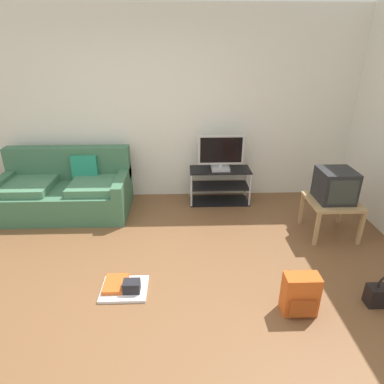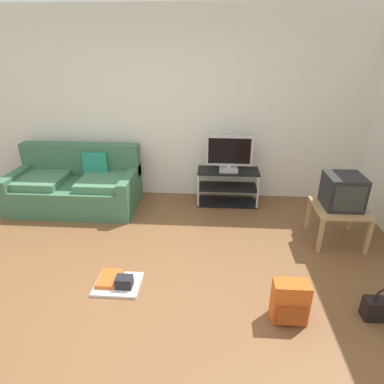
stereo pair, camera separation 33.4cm
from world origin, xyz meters
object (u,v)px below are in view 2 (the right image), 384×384
Objects in this scene: couch at (77,186)px; backpack at (290,302)px; crt_tv at (343,191)px; side_table at (339,212)px; handbag at (384,308)px; tv_stand at (228,187)px; floor_tray at (117,282)px; flat_tv at (229,154)px.

couch is 4.58× the size of backpack.
couch is at bearing 127.01° from backpack.
couch is at bearing 168.08° from crt_tv.
side_table is 1.68× the size of handbag.
backpack is (-0.81, -1.31, -0.21)m from side_table.
backpack is at bearing -78.62° from tv_stand.
crt_tv is at bearing 22.62° from floor_tray.
couch is 4.20× the size of crt_tv.
tv_stand reaches higher than side_table.
crt_tv is at bearing 43.38° from backpack.
couch is 3.57m from crt_tv.
tv_stand is 2.00× the size of floor_tray.
tv_stand is 0.52m from flat_tv.
flat_tv reaches higher than couch.
crt_tv is at bearing -11.92° from couch.
flat_tv reaches higher than floor_tray.
tv_stand is at bearing 90.00° from flat_tv.
handbag is at bearing -6.15° from floor_tray.
side_table is at bearing 90.57° from handbag.
couch reaches higher than backpack.
couch is 3.01× the size of side_table.
flat_tv reaches higher than tv_stand.
flat_tv is 2.63m from handbag.
backpack is 0.83m from handbag.
floor_tray is (-1.60, 0.33, -0.15)m from backpack.
tv_stand is 2.11× the size of crt_tv.
couch is 3.55m from side_table.
side_table is 1.56m from backpack.
flat_tv is 1.63m from side_table.
backpack is at bearing -121.41° from crt_tv.
tv_stand is 2.54× the size of handbag.
backpack is at bearing -37.78° from couch.
side_table is (1.27, -0.95, -0.38)m from flat_tv.
flat_tv reaches higher than side_table.
crt_tv is (3.47, -0.73, 0.34)m from couch.
couch reaches higher than tv_stand.
tv_stand is 2.33m from backpack.
floor_tray is (-2.41, -0.99, -0.36)m from side_table.
tv_stand is at bearing 5.75° from couch.
tv_stand is at bearing 142.64° from side_table.
backpack is at bearing -175.55° from handbag.
handbag is at bearing -29.83° from couch.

